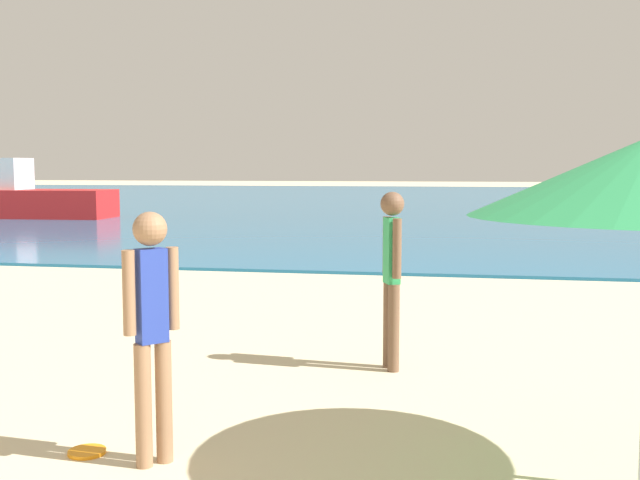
{
  "coord_description": "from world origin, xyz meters",
  "views": [
    {
      "loc": [
        1.24,
        -0.36,
        1.93
      ],
      "look_at": [
        -0.21,
        7.48,
        1.16
      ],
      "focal_mm": 42.64,
      "sensor_mm": 36.0,
      "label": 1
    }
  ],
  "objects_px": {
    "frisbee": "(87,452)",
    "boat_near": "(19,197)",
    "person_distant": "(392,269)",
    "person_standing": "(152,322)"
  },
  "relations": [
    {
      "from": "person_standing",
      "to": "frisbee",
      "type": "height_order",
      "value": "person_standing"
    },
    {
      "from": "frisbee",
      "to": "boat_near",
      "type": "relative_size",
      "value": 0.04
    },
    {
      "from": "person_standing",
      "to": "person_distant",
      "type": "bearing_deg",
      "value": 16.09
    },
    {
      "from": "person_distant",
      "to": "person_standing",
      "type": "bearing_deg",
      "value": 130.6
    },
    {
      "from": "person_standing",
      "to": "frisbee",
      "type": "bearing_deg",
      "value": 123.55
    },
    {
      "from": "person_standing",
      "to": "frisbee",
      "type": "relative_size",
      "value": 6.52
    },
    {
      "from": "person_distant",
      "to": "boat_near",
      "type": "xyz_separation_m",
      "value": [
        -15.45,
        18.52,
        -0.15
      ]
    },
    {
      "from": "person_standing",
      "to": "boat_near",
      "type": "height_order",
      "value": "boat_near"
    },
    {
      "from": "person_standing",
      "to": "frisbee",
      "type": "distance_m",
      "value": 1.07
    },
    {
      "from": "person_standing",
      "to": "boat_near",
      "type": "bearing_deg",
      "value": 76.53
    }
  ]
}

